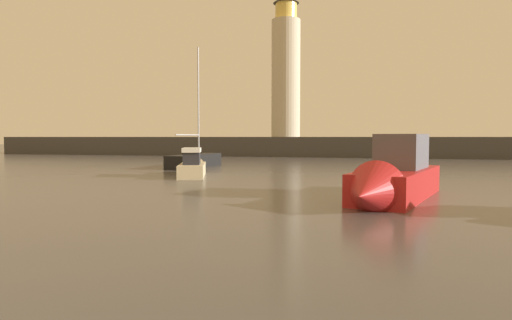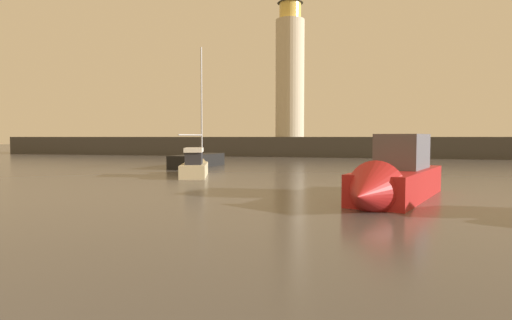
{
  "view_description": "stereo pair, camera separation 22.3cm",
  "coord_description": "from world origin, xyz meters",
  "px_view_note": "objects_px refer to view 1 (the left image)",
  "views": [
    {
      "loc": [
        4.71,
        -0.79,
        2.37
      ],
      "look_at": [
        0.45,
        15.7,
        1.47
      ],
      "focal_mm": 30.94,
      "sensor_mm": 36.0,
      "label": 1
    },
    {
      "loc": [
        4.92,
        -0.73,
        2.37
      ],
      "look_at": [
        0.45,
        15.7,
        1.47
      ],
      "focal_mm": 30.94,
      "sensor_mm": 36.0,
      "label": 2
    }
  ],
  "objects_px": {
    "motorboat_0": "(193,166)",
    "sailboat_moored": "(195,160)",
    "lighthouse": "(286,70)",
    "motorboat_3": "(392,179)"
  },
  "relations": [
    {
      "from": "lighthouse",
      "to": "sailboat_moored",
      "type": "xyz_separation_m",
      "value": [
        -3.13,
        -21.84,
        -10.11
      ]
    },
    {
      "from": "lighthouse",
      "to": "sailboat_moored",
      "type": "relative_size",
      "value": 1.85
    },
    {
      "from": "motorboat_3",
      "to": "sailboat_moored",
      "type": "distance_m",
      "value": 20.85
    },
    {
      "from": "lighthouse",
      "to": "motorboat_0",
      "type": "distance_m",
      "value": 30.71
    },
    {
      "from": "motorboat_0",
      "to": "motorboat_3",
      "type": "xyz_separation_m",
      "value": [
        11.32,
        -8.19,
        0.27
      ]
    },
    {
      "from": "motorboat_0",
      "to": "sailboat_moored",
      "type": "relative_size",
      "value": 0.61
    },
    {
      "from": "motorboat_3",
      "to": "sailboat_moored",
      "type": "bearing_deg",
      "value": 132.65
    },
    {
      "from": "lighthouse",
      "to": "motorboat_3",
      "type": "relative_size",
      "value": 2.09
    },
    {
      "from": "lighthouse",
      "to": "motorboat_0",
      "type": "height_order",
      "value": "lighthouse"
    },
    {
      "from": "motorboat_3",
      "to": "lighthouse",
      "type": "bearing_deg",
      "value": 106.47
    }
  ]
}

